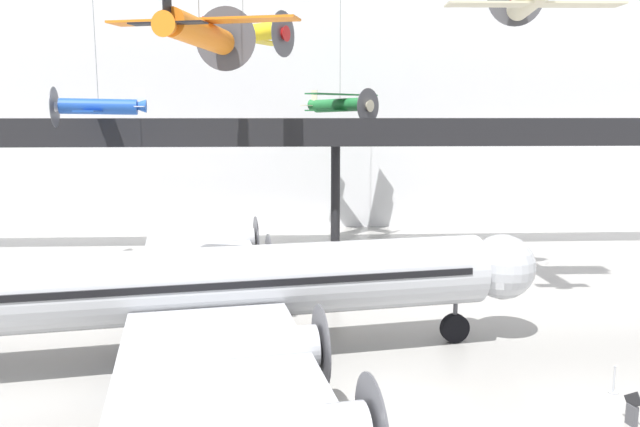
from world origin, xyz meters
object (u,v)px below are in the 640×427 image
at_px(stanchion_barrier, 614,384).
at_px(suspended_plane_yellow_lowwing, 243,35).
at_px(suspended_plane_blue_trainer, 99,107).
at_px(suspended_plane_green_biplane, 340,105).
at_px(info_sign_pedestal, 632,412).
at_px(suspended_plane_orange_highwing, 199,32).
at_px(airliner_silver_main, 182,288).

bearing_deg(stanchion_barrier, suspended_plane_yellow_lowwing, 128.24).
bearing_deg(stanchion_barrier, suspended_plane_blue_trainer, 140.17).
xyz_separation_m(suspended_plane_green_biplane, info_sign_pedestal, (7.16, -30.63, -10.34)).
xyz_separation_m(suspended_plane_blue_trainer, info_sign_pedestal, (23.34, -22.37, -10.09)).
bearing_deg(suspended_plane_blue_trainer, stanchion_barrier, 133.42).
bearing_deg(info_sign_pedestal, suspended_plane_green_biplane, 89.04).
height_order(suspended_plane_orange_highwing, suspended_plane_blue_trainer, suspended_plane_orange_highwing).
distance_m(suspended_plane_yellow_lowwing, info_sign_pedestal, 28.94).
bearing_deg(suspended_plane_orange_highwing, suspended_plane_yellow_lowwing, 9.57).
height_order(airliner_silver_main, stanchion_barrier, airliner_silver_main).
height_order(suspended_plane_green_biplane, stanchion_barrier, suspended_plane_green_biplane).
bearing_deg(suspended_plane_yellow_lowwing, info_sign_pedestal, -26.77).
xyz_separation_m(suspended_plane_blue_trainer, suspended_plane_yellow_lowwing, (9.41, -1.51, 4.34)).
relative_size(suspended_plane_blue_trainer, info_sign_pedestal, 9.75).
bearing_deg(info_sign_pedestal, suspended_plane_yellow_lowwing, 109.62).
height_order(airliner_silver_main, suspended_plane_blue_trainer, suspended_plane_blue_trainer).
height_order(suspended_plane_yellow_lowwing, info_sign_pedestal, suspended_plane_yellow_lowwing).
xyz_separation_m(suspended_plane_yellow_lowwing, stanchion_barrier, (14.57, -18.49, -14.57)).
relative_size(suspended_plane_yellow_lowwing, stanchion_barrier, 7.55).
relative_size(suspended_plane_orange_highwing, suspended_plane_yellow_lowwing, 1.15).
relative_size(suspended_plane_orange_highwing, stanchion_barrier, 8.67).
bearing_deg(suspended_plane_blue_trainer, info_sign_pedestal, 129.46).
distance_m(suspended_plane_orange_highwing, suspended_plane_blue_trainer, 15.92).
height_order(airliner_silver_main, suspended_plane_yellow_lowwing, suspended_plane_yellow_lowwing).
xyz_separation_m(suspended_plane_green_biplane, stanchion_barrier, (7.80, -28.26, -10.47)).
relative_size(suspended_plane_orange_highwing, suspended_plane_blue_trainer, 0.77).
bearing_deg(suspended_plane_yellow_lowwing, stanchion_barrier, -22.26).
xyz_separation_m(suspended_plane_orange_highwing, stanchion_barrier, (15.65, -6.79, -13.30)).
distance_m(airliner_silver_main, suspended_plane_orange_highwing, 10.91).
height_order(suspended_plane_orange_highwing, info_sign_pedestal, suspended_plane_orange_highwing).
height_order(suspended_plane_green_biplane, suspended_plane_blue_trainer, suspended_plane_green_biplane).
relative_size(suspended_plane_green_biplane, suspended_plane_yellow_lowwing, 1.48).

